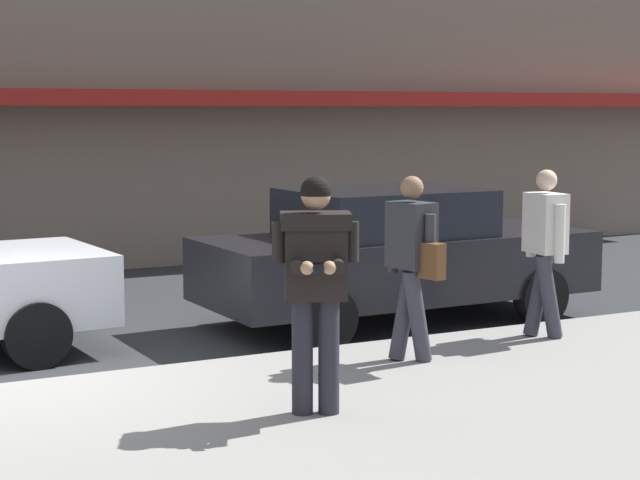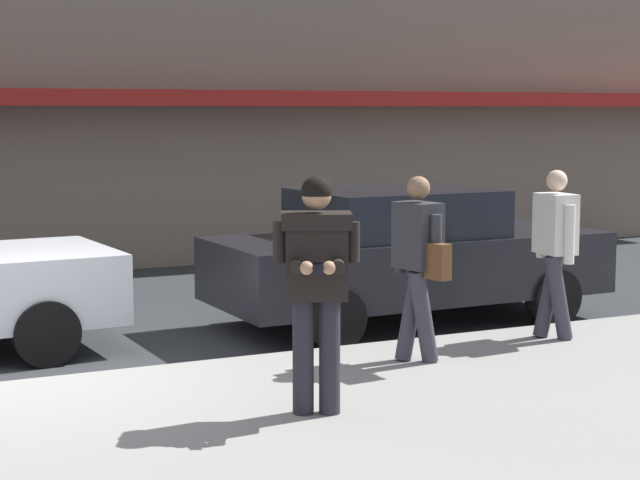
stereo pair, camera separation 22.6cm
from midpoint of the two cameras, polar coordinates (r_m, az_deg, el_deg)
The scene contains 7 objects.
ground_plane at distance 9.71m, azimuth -15.90°, elevation -7.78°, with size 80.00×80.00×0.00m, color #2B2D30.
sidewalk at distance 7.29m, azimuth -4.10°, elevation -11.92°, with size 32.00×5.30×0.14m, color gray.
curb_paint_line at distance 9.96m, azimuth -10.23°, elevation -7.23°, with size 28.00×0.12×0.01m, color silver.
parked_sedan_far at distance 12.17m, azimuth 5.12°, elevation -0.78°, with size 4.54×2.01×1.54m.
man_texting_on_phone at distance 7.95m, azimuth 0.62°, elevation -1.54°, with size 0.61×0.65×1.81m.
pedestrian_in_light_coat at distance 10.91m, azimuth 13.01°, elevation -0.16°, with size 0.35×0.60×1.70m.
pedestrian_with_bag at distance 9.69m, azimuth 5.97°, elevation -0.91°, with size 0.37×0.72×1.70m.
Camera 2 is at (-1.39, -9.33, 2.43)m, focal length 60.00 mm.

